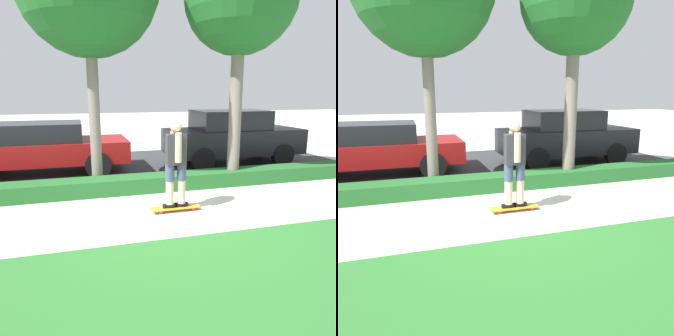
% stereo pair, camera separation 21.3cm
% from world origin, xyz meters
% --- Properties ---
extents(ground_plane, '(60.00, 60.00, 0.00)m').
position_xyz_m(ground_plane, '(0.00, 0.00, 0.00)').
color(ground_plane, beige).
extents(grass_lawn_strip, '(13.01, 4.00, 0.01)m').
position_xyz_m(grass_lawn_strip, '(0.00, -3.00, 0.01)').
color(grass_lawn_strip, '#2D702D').
rests_on(grass_lawn_strip, ground_plane).
extents(street_asphalt, '(13.01, 5.00, 0.01)m').
position_xyz_m(street_asphalt, '(0.00, 4.20, 0.00)').
color(street_asphalt, '#38383A').
rests_on(street_asphalt, ground_plane).
extents(hedge_row, '(13.01, 0.60, 0.35)m').
position_xyz_m(hedge_row, '(0.00, 1.60, 0.18)').
color(hedge_row, '#236028').
rests_on(hedge_row, ground_plane).
extents(skateboard, '(0.94, 0.24, 0.08)m').
position_xyz_m(skateboard, '(0.04, 0.15, 0.07)').
color(skateboard, gold).
rests_on(skateboard, ground_plane).
extents(skater_person, '(0.49, 0.42, 1.63)m').
position_xyz_m(skater_person, '(0.04, 0.15, 0.95)').
color(skater_person, black).
rests_on(skater_person, skateboard).
extents(parked_car_front, '(4.54, 1.87, 1.41)m').
position_xyz_m(parked_car_front, '(-2.63, 3.92, 0.76)').
color(parked_car_front, maroon).
rests_on(parked_car_front, ground_plane).
extents(parked_car_middle, '(4.20, 1.80, 1.66)m').
position_xyz_m(parked_car_middle, '(2.98, 3.80, 0.86)').
color(parked_car_middle, black).
rests_on(parked_car_middle, ground_plane).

